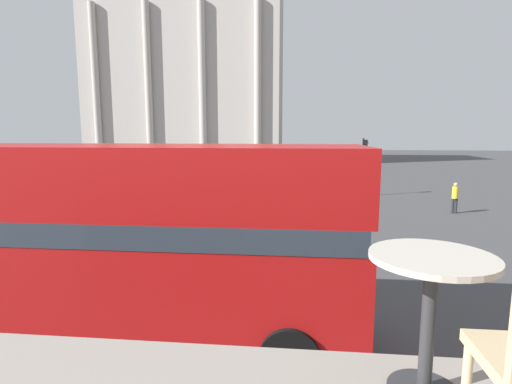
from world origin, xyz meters
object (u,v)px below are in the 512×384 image
(cafe_dining_table, at_px, (430,293))
(plaza_building_left, at_px, (188,75))
(traffic_light_mid, at_px, (230,172))
(double_decker_bus, at_px, (94,233))
(traffic_light_near, at_px, (246,207))
(traffic_light_far, at_px, (364,159))
(pedestrian_yellow, at_px, (455,196))
(pedestrian_red, at_px, (228,201))
(pedestrian_black, at_px, (349,234))

(cafe_dining_table, distance_m, plaza_building_left, 58.05)
(traffic_light_mid, bearing_deg, plaza_building_left, 108.22)
(double_decker_bus, distance_m, traffic_light_near, 4.66)
(traffic_light_near, distance_m, traffic_light_far, 17.46)
(cafe_dining_table, xyz_separation_m, plaza_building_left, (-16.22, 55.04, 8.80))
(traffic_light_mid, relative_size, pedestrian_yellow, 2.17)
(traffic_light_mid, bearing_deg, pedestrian_red, -107.98)
(cafe_dining_table, relative_size, traffic_light_mid, 0.20)
(double_decker_bus, height_order, traffic_light_mid, double_decker_bus)
(traffic_light_near, height_order, pedestrian_black, traffic_light_near)
(traffic_light_near, bearing_deg, pedestrian_yellow, 47.31)
(traffic_light_mid, xyz_separation_m, pedestrian_black, (5.15, -6.47, -1.41))
(pedestrian_black, height_order, pedestrian_red, pedestrian_black)
(traffic_light_near, xyz_separation_m, traffic_light_mid, (-1.86, 8.38, 0.20))
(pedestrian_red, bearing_deg, traffic_light_near, -52.86)
(traffic_light_far, bearing_deg, pedestrian_red, -134.06)
(traffic_light_near, bearing_deg, double_decker_bus, -125.30)
(pedestrian_black, bearing_deg, pedestrian_red, -40.97)
(double_decker_bus, xyz_separation_m, cafe_dining_table, (4.84, -5.74, 1.29))
(cafe_dining_table, xyz_separation_m, pedestrian_red, (-4.08, 17.69, -2.68))
(pedestrian_yellow, distance_m, pedestrian_black, 11.29)
(double_decker_bus, bearing_deg, traffic_light_mid, 93.33)
(plaza_building_left, distance_m, pedestrian_yellow, 43.69)
(traffic_light_mid, xyz_separation_m, pedestrian_yellow, (11.94, 2.55, -1.43))
(double_decker_bus, xyz_separation_m, pedestrian_black, (5.98, 5.71, -1.32))
(cafe_dining_table, relative_size, plaza_building_left, 0.03)
(plaza_building_left, relative_size, pedestrian_yellow, 16.00)
(plaza_building_left, bearing_deg, traffic_light_far, -55.38)
(traffic_light_far, xyz_separation_m, pedestrian_yellow, (4.05, -5.45, -1.62))
(traffic_light_mid, bearing_deg, traffic_light_near, -77.50)
(double_decker_bus, height_order, cafe_dining_table, double_decker_bus)
(pedestrian_yellow, xyz_separation_m, pedestrian_red, (-12.01, -2.78, -0.04))
(traffic_light_near, relative_size, pedestrian_red, 2.06)
(double_decker_bus, xyz_separation_m, pedestrian_red, (0.76, 11.95, -1.38))
(traffic_light_far, distance_m, pedestrian_black, 14.82)
(double_decker_bus, distance_m, traffic_light_far, 21.99)
(cafe_dining_table, height_order, pedestrian_yellow, cafe_dining_table)
(cafe_dining_table, distance_m, traffic_light_mid, 18.41)
(traffic_light_far, bearing_deg, cafe_dining_table, -98.51)
(pedestrian_yellow, bearing_deg, traffic_light_mid, -61.95)
(traffic_light_mid, bearing_deg, double_decker_bus, -93.92)
(double_decker_bus, bearing_deg, pedestrian_red, 93.61)
(plaza_building_left, height_order, traffic_light_near, plaza_building_left)
(pedestrian_red, bearing_deg, plaza_building_left, 131.81)
(pedestrian_yellow, height_order, pedestrian_red, pedestrian_yellow)
(double_decker_bus, relative_size, pedestrian_black, 6.41)
(plaza_building_left, distance_m, pedestrian_black, 48.29)
(pedestrian_yellow, bearing_deg, pedestrian_black, -20.98)
(pedestrian_red, bearing_deg, double_decker_bus, -69.84)
(traffic_light_near, distance_m, pedestrian_black, 3.99)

